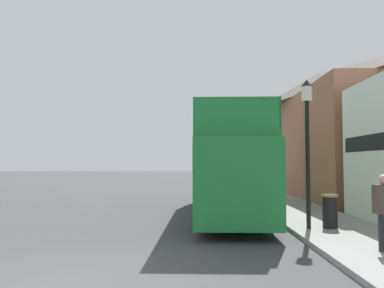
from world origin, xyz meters
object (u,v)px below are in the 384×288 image
Objects in this scene: parked_car_ahead_of_bus at (224,186)px; litter_bin at (330,210)px; pedestrian_nearest at (384,205)px; lamp_post_nearest at (307,125)px; tour_bus at (226,170)px; lamp_post_second at (259,135)px.

litter_bin is at bearing -81.77° from parked_car_ahead_of_bus.
lamp_post_nearest is at bearing 105.75° from pedestrian_nearest.
litter_bin is at bearing -52.12° from tour_bus.
tour_bus is 7.52m from pedestrian_nearest.
pedestrian_nearest is 0.38× the size of lamp_post_nearest.
tour_bus reaches higher than pedestrian_nearest.
pedestrian_nearest is at bearing -65.21° from tour_bus.
tour_bus reaches higher than litter_bin.
lamp_post_nearest reaches higher than litter_bin.
lamp_post_nearest is 4.48× the size of litter_bin.
lamp_post_nearest is 2.70m from litter_bin.
tour_bus is 2.40× the size of parked_car_ahead_of_bus.
lamp_post_second is (-0.02, 8.54, 0.32)m from lamp_post_nearest.
lamp_post_nearest reaches higher than pedestrian_nearest.
pedestrian_nearest is (3.01, -6.86, -0.65)m from tour_bus.
litter_bin is at bearing 7.76° from lamp_post_nearest.
pedestrian_nearest is at bearing -87.15° from litter_bin.
litter_bin is at bearing -85.29° from lamp_post_second.
parked_car_ahead_of_bus is 12.75m from lamp_post_nearest.
pedestrian_nearest is at bearing -85.78° from lamp_post_second.
parked_car_ahead_of_bus is at bearing 97.52° from lamp_post_nearest.
tour_bus is at bearing -96.15° from parked_car_ahead_of_bus.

